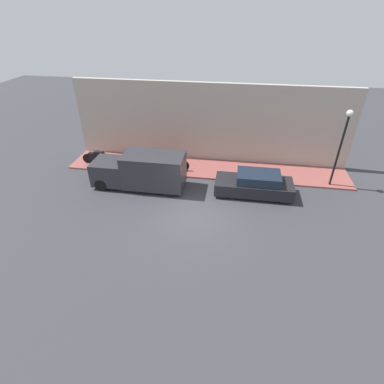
# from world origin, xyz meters

# --- Properties ---
(ground_plane) EXTENTS (60.00, 60.00, 0.00)m
(ground_plane) POSITION_xyz_m (0.00, 0.00, 0.00)
(ground_plane) COLOR #38383D
(sidewalk) EXTENTS (2.65, 17.76, 0.10)m
(sidewalk) POSITION_xyz_m (5.15, 0.00, 0.05)
(sidewalk) COLOR #934C47
(sidewalk) RESTS_ON ground_plane
(building_facade) EXTENTS (0.30, 17.76, 5.12)m
(building_facade) POSITION_xyz_m (6.63, 0.00, 2.56)
(building_facade) COLOR #B2A899
(building_facade) RESTS_ON ground_plane
(parked_car) EXTENTS (1.71, 4.26, 1.35)m
(parked_car) POSITION_xyz_m (2.60, -3.01, 0.65)
(parked_car) COLOR black
(parked_car) RESTS_ON ground_plane
(delivery_van) EXTENTS (1.86, 5.29, 2.09)m
(delivery_van) POSITION_xyz_m (2.44, 3.49, 1.05)
(delivery_van) COLOR #2D2D33
(delivery_van) RESTS_ON ground_plane
(motorcycle_red) EXTENTS (0.30, 2.11, 0.79)m
(motorcycle_red) POSITION_xyz_m (4.55, 2.05, 0.55)
(motorcycle_red) COLOR #B21E1E
(motorcycle_red) RESTS_ON sidewalk
(motorcycle_black) EXTENTS (0.30, 2.05, 0.89)m
(motorcycle_black) POSITION_xyz_m (4.63, 7.14, 0.58)
(motorcycle_black) COLOR black
(motorcycle_black) RESTS_ON sidewalk
(streetlamp) EXTENTS (0.35, 0.35, 4.44)m
(streetlamp) POSITION_xyz_m (4.22, -7.46, 3.10)
(streetlamp) COLOR black
(streetlamp) RESTS_ON sidewalk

